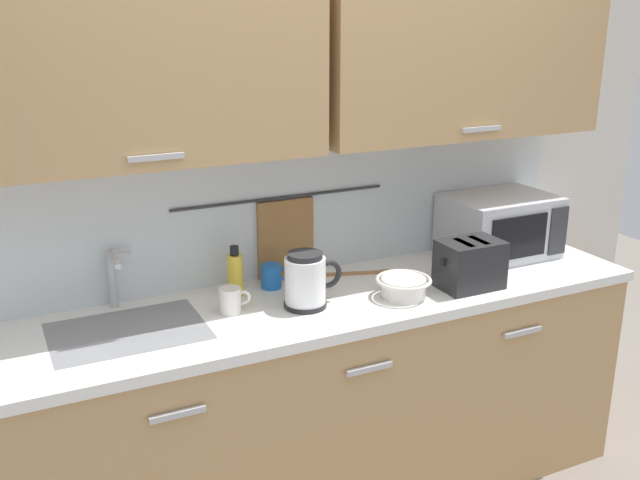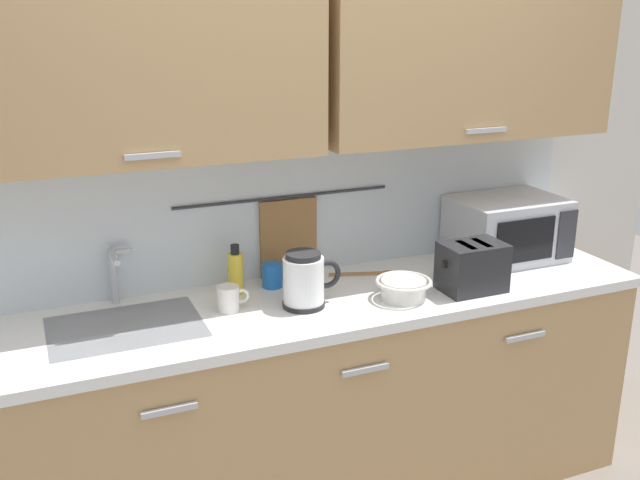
# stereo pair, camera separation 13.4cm
# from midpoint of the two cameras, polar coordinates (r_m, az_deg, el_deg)

# --- Properties ---
(counter_unit) EXTENTS (2.53, 0.64, 0.90)m
(counter_unit) POSITION_cam_midpoint_polar(r_m,az_deg,el_deg) (2.96, 1.88, -12.45)
(counter_unit) COLOR tan
(counter_unit) RESTS_ON ground
(back_wall_assembly) EXTENTS (3.70, 0.41, 2.50)m
(back_wall_assembly) POSITION_cam_midpoint_polar(r_m,az_deg,el_deg) (2.81, 0.28, 9.08)
(back_wall_assembly) COLOR silver
(back_wall_assembly) RESTS_ON ground
(sink_faucet) EXTENTS (0.09, 0.17, 0.22)m
(sink_faucet) POSITION_cam_midpoint_polar(r_m,az_deg,el_deg) (2.72, -14.55, -2.20)
(sink_faucet) COLOR #B2B5BA
(sink_faucet) RESTS_ON counter_unit
(microwave) EXTENTS (0.46, 0.35, 0.27)m
(microwave) POSITION_cam_midpoint_polar(r_m,az_deg,el_deg) (3.26, 15.64, 0.87)
(microwave) COLOR silver
(microwave) RESTS_ON counter_unit
(electric_kettle) EXTENTS (0.23, 0.16, 0.21)m
(electric_kettle) POSITION_cam_midpoint_polar(r_m,az_deg,el_deg) (2.64, 0.24, -3.20)
(electric_kettle) COLOR black
(electric_kettle) RESTS_ON counter_unit
(dish_soap_bottle) EXTENTS (0.06, 0.06, 0.20)m
(dish_soap_bottle) POSITION_cam_midpoint_polar(r_m,az_deg,el_deg) (2.78, -5.29, -2.54)
(dish_soap_bottle) COLOR yellow
(dish_soap_bottle) RESTS_ON counter_unit
(mug_near_sink) EXTENTS (0.12, 0.08, 0.09)m
(mug_near_sink) POSITION_cam_midpoint_polar(r_m,az_deg,el_deg) (2.63, -5.74, -4.62)
(mug_near_sink) COLOR silver
(mug_near_sink) RESTS_ON counter_unit
(mixing_bowl) EXTENTS (0.21, 0.21, 0.08)m
(mixing_bowl) POSITION_cam_midpoint_polar(r_m,az_deg,el_deg) (2.75, 7.98, -3.74)
(mixing_bowl) COLOR silver
(mixing_bowl) RESTS_ON counter_unit
(toaster) EXTENTS (0.26, 0.17, 0.19)m
(toaster) POSITION_cam_midpoint_polar(r_m,az_deg,el_deg) (2.87, 13.22, -2.07)
(toaster) COLOR #232326
(toaster) RESTS_ON counter_unit
(mug_by_kettle) EXTENTS (0.12, 0.08, 0.09)m
(mug_by_kettle) POSITION_cam_midpoint_polar(r_m,az_deg,el_deg) (2.84, -2.38, -2.80)
(mug_by_kettle) COLOR blue
(mug_by_kettle) RESTS_ON counter_unit
(wooden_spoon) EXTENTS (0.27, 0.11, 0.01)m
(wooden_spoon) POSITION_cam_midpoint_polar(r_m,az_deg,el_deg) (2.99, 5.27, -2.64)
(wooden_spoon) COLOR #9E7042
(wooden_spoon) RESTS_ON counter_unit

